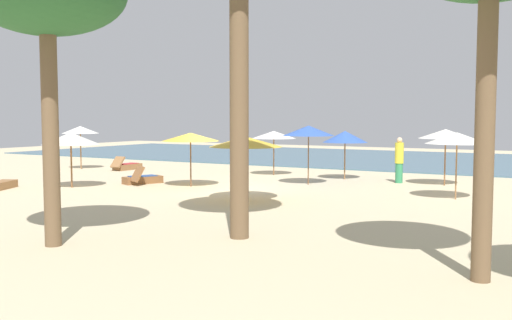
% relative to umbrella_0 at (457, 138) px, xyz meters
% --- Properties ---
extents(ground_plane, '(60.00, 60.00, 0.00)m').
position_rel_umbrella_0_xyz_m(ground_plane, '(-8.12, -1.31, -1.94)').
color(ground_plane, beige).
extents(ocean_water, '(48.00, 16.00, 0.06)m').
position_rel_umbrella_0_xyz_m(ocean_water, '(-8.12, 15.69, -1.91)').
color(ocean_water, '#476B7F').
rests_on(ocean_water, ground_plane).
extents(umbrella_0, '(1.97, 1.97, 2.12)m').
position_rel_umbrella_0_xyz_m(umbrella_0, '(0.00, 0.00, 0.00)').
color(umbrella_0, olive).
rests_on(umbrella_0, ground_plane).
extents(umbrella_1, '(1.98, 1.98, 2.28)m').
position_rel_umbrella_0_xyz_m(umbrella_1, '(-5.73, 1.33, 0.13)').
color(umbrella_1, brown).
rests_on(umbrella_1, ground_plane).
extents(umbrella_2, '(1.97, 1.97, 1.97)m').
position_rel_umbrella_0_xyz_m(umbrella_2, '(-8.56, 3.82, -0.14)').
color(umbrella_2, brown).
rests_on(umbrella_2, ground_plane).
extents(umbrella_3, '(1.86, 1.86, 2.02)m').
position_rel_umbrella_0_xyz_m(umbrella_3, '(-5.20, 3.82, -0.17)').
color(umbrella_3, olive).
rests_on(umbrella_3, ground_plane).
extents(umbrella_4, '(2.28, 2.28, 2.01)m').
position_rel_umbrella_0_xyz_m(umbrella_4, '(-5.62, -3.58, -0.10)').
color(umbrella_4, brown).
rests_on(umbrella_4, ground_plane).
extents(umbrella_5, '(2.03, 2.03, 2.14)m').
position_rel_umbrella_0_xyz_m(umbrella_5, '(-1.09, 3.62, 0.02)').
color(umbrella_5, brown).
rests_on(umbrella_5, ground_plane).
extents(umbrella_6, '(2.09, 2.09, 2.04)m').
position_rel_umbrella_0_xyz_m(umbrella_6, '(-12.93, -3.87, -0.13)').
color(umbrella_6, brown).
rests_on(umbrella_6, ground_plane).
extents(umbrella_7, '(2.15, 2.15, 2.01)m').
position_rel_umbrella_0_xyz_m(umbrella_7, '(-9.28, -1.45, -0.08)').
color(umbrella_7, brown).
rests_on(umbrella_7, ground_plane).
extents(umbrella_8, '(1.79, 1.79, 2.14)m').
position_rel_umbrella_0_xyz_m(umbrella_8, '(-18.35, 1.75, 0.01)').
color(umbrella_8, olive).
rests_on(umbrella_8, ground_plane).
extents(lounger_1, '(1.22, 1.74, 0.74)m').
position_rel_umbrella_0_xyz_m(lounger_1, '(-11.48, -1.64, -1.77)').
color(lounger_1, brown).
rests_on(lounger_1, ground_plane).
extents(lounger_3, '(0.63, 1.70, 0.69)m').
position_rel_umbrella_0_xyz_m(lounger_3, '(-16.06, 2.53, -1.77)').
color(lounger_3, olive).
rests_on(lounger_3, ground_plane).
extents(person_0, '(0.50, 0.50, 1.67)m').
position_rel_umbrella_0_xyz_m(person_0, '(-11.06, 4.55, -1.11)').
color(person_0, '#338C59').
rests_on(person_0, ground_plane).
extents(person_1, '(0.35, 0.35, 1.81)m').
position_rel_umbrella_0_xyz_m(person_1, '(-2.84, 3.58, -1.03)').
color(person_1, '#338C59').
rests_on(person_1, ground_plane).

